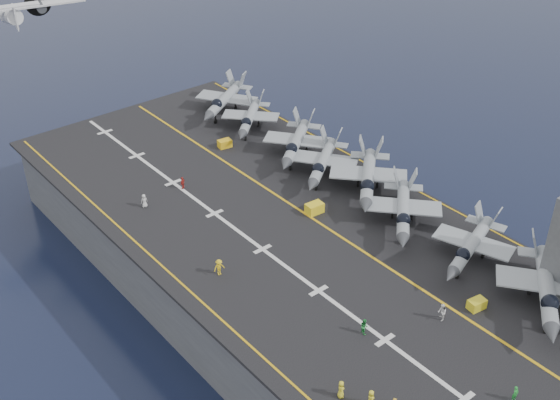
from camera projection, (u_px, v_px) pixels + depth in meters
ground at (299, 295)px, 92.60m from camera, size 500.00×500.00×0.00m
hull at (300, 265)px, 89.92m from camera, size 36.00×90.00×10.00m
flight_deck at (300, 232)px, 87.14m from camera, size 38.00×92.00×0.40m
foul_line at (318, 222)px, 88.63m from camera, size 0.35×90.00×0.02m
landing_centerline at (262, 249)px, 83.80m from camera, size 0.50×90.00×0.02m
deck_edge_port at (185, 286)px, 77.91m from camera, size 0.25×90.00×0.02m
deck_edge_stbd at (402, 182)px, 96.94m from camera, size 0.25×90.00×0.02m
fighter_jet_1 at (547, 285)px, 73.89m from camera, size 18.63×17.58×5.39m
fighter_jet_2 at (472, 244)px, 80.68m from camera, size 15.92×13.00×4.77m
fighter_jet_3 at (403, 208)px, 86.84m from camera, size 17.13×16.75×5.00m
fighter_jet_4 at (368, 175)px, 93.21m from camera, size 18.47×18.09×5.39m
fighter_jet_5 at (323, 160)px, 97.19m from camera, size 17.00×15.85×4.91m
fighter_jet_6 at (296, 141)px, 101.93m from camera, size 17.56×16.64×5.08m
fighter_jet_7 at (250, 116)px, 109.42m from camera, size 15.79×15.44×4.61m
fighter_jet_8 at (225, 98)px, 114.55m from camera, size 17.75×16.19×5.13m
tow_cart_a at (477, 304)px, 74.56m from camera, size 2.05×1.51×1.13m
tow_cart_b at (314, 208)px, 90.19m from camera, size 2.35×1.64×1.34m
tow_cart_c at (225, 144)px, 105.40m from camera, size 2.14×1.56×1.18m
crew_0 at (341, 389)px, 64.04m from camera, size 1.26×1.37×1.90m
crew_2 at (364, 326)px, 71.24m from camera, size 0.97×1.22×1.77m
crew_3 at (219, 267)px, 79.22m from camera, size 1.32×0.97×2.04m
crew_4 at (183, 183)px, 95.10m from camera, size 1.30×1.16×1.81m
crew_5 at (144, 201)px, 91.18m from camera, size 1.19×0.86×1.87m
crew_6 at (515, 394)px, 63.71m from camera, size 1.07×0.74×1.72m
crew_7 at (442, 312)px, 72.82m from camera, size 1.39×1.45×2.02m
transport_plane at (11, 17)px, 112.48m from camera, size 26.89×21.19×5.64m
crew_8 at (371, 399)px, 63.11m from camera, size 1.26×1.37×1.90m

